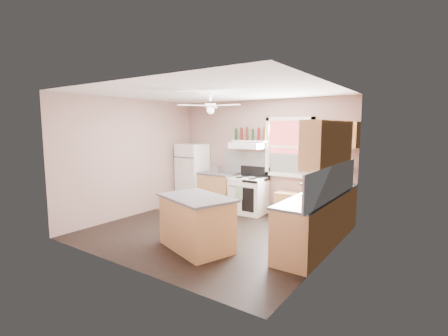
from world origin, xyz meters
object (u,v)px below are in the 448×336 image
Objects in this scene: island at (197,224)px; cart at (288,207)px; stove at (249,195)px; refrigerator at (192,174)px; toaster at (216,170)px.

cart is at bearing 97.00° from island.
cart is (0.98, 0.09, -0.15)m from stove.
cart is (2.72, 0.10, -0.53)m from refrigerator.
toaster is (0.79, -0.03, 0.18)m from refrigerator.
island is (-0.54, -2.57, 0.15)m from cart.
cart is at bearing 2.23° from refrigerator.
refrigerator is at bearing 177.69° from stove.
island is (2.18, -2.46, -0.38)m from refrigerator.
cart is 2.63m from island.
refrigerator is 2.77m from cart.
toaster is 0.33× the size of stove.
island is (0.44, -2.48, 0.00)m from stove.
island is at bearing -48.53° from refrigerator.
refrigerator reaches higher than cart.
stove is 0.70× the size of island.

